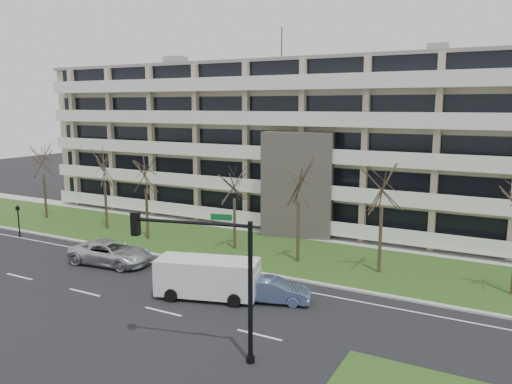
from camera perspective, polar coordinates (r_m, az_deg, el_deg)
The scene contains 17 objects.
ground at distance 28.71m, azimuth -10.57°, elevation -13.29°, with size 160.00×160.00×0.00m, color black.
grass_verge at distance 39.03m, azimuth 1.51°, elevation -6.76°, with size 90.00×10.00×0.06m, color #2C501A.
curb at distance 34.83m, azimuth -2.23°, elevation -8.79°, with size 90.00×0.35×0.12m, color #B2B2AD.
sidewalk at distance 43.83m, azimuth 4.76°, elevation -4.91°, with size 90.00×2.00×0.08m, color #B2B2AD.
lane_edge_line at distance 33.64m, azimuth -3.55°, elevation -9.59°, with size 90.00×0.12×0.01m, color white.
apartment_building at distance 48.85m, azimuth 8.09°, elevation 5.58°, with size 60.50×15.10×18.75m.
silver_pickup at distance 37.27m, azimuth -16.22°, elevation -6.67°, with size 2.79×6.05×1.68m, color silver.
blue_sedan at distance 29.29m, azimuth 2.02°, elevation -11.17°, with size 1.48×4.23×1.39m, color #6580AF.
white_van at distance 29.82m, azimuth -5.40°, elevation -9.39°, with size 6.36×3.82×2.32m.
traffic_signal at distance 22.12m, azimuth -5.40°, elevation -8.39°, with size 5.60×1.67×6.64m.
pedestrian_signal at distance 47.18m, azimuth -25.52°, elevation -2.59°, with size 0.31×0.28×2.83m.
tree_0 at distance 53.47m, azimuth -23.24°, elevation 3.71°, with size 3.98×3.98×7.96m.
tree_1 at distance 46.90m, azimuth -17.01°, elevation 3.02°, with size 3.82×3.82×7.65m.
tree_2 at distance 42.34m, azimuth -12.54°, elevation 2.56°, with size 3.84×3.84×7.68m.
tree_3 at distance 38.49m, azimuth -2.51°, elevation 1.51°, with size 3.61×3.61×7.21m.
tree_4 at distance 35.25m, azimuth 4.93°, elevation 1.49°, with size 3.91×3.91×7.82m.
tree_5 at distance 33.77m, azimuth 14.29°, elevation 1.34°, with size 4.10×4.10×8.20m.
Camera 1 is at (16.77, -20.41, 11.24)m, focal length 35.00 mm.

